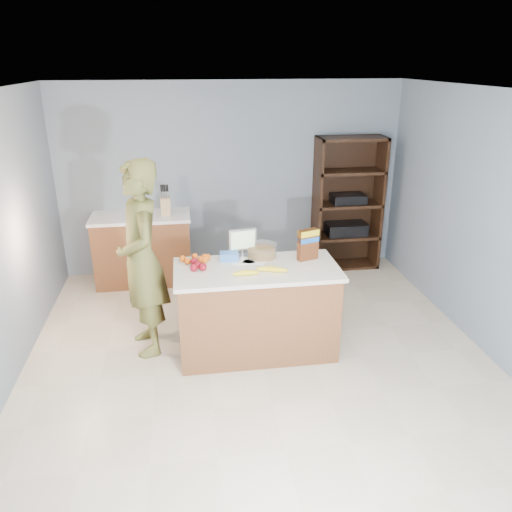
{
  "coord_description": "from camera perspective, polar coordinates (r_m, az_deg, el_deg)",
  "views": [
    {
      "loc": [
        -0.65,
        -3.99,
        2.74
      ],
      "look_at": [
        0.0,
        0.35,
        1.0
      ],
      "focal_mm": 35.0,
      "sensor_mm": 36.0,
      "label": 1
    }
  ],
  "objects": [
    {
      "name": "bananas",
      "position": [
        4.58,
        0.32,
        -1.73
      ],
      "size": [
        0.53,
        0.13,
        0.05
      ],
      "color": "yellow",
      "rests_on": "counter_peninsula"
    },
    {
      "name": "tv",
      "position": [
        4.94,
        -1.55,
        1.75
      ],
      "size": [
        0.28,
        0.12,
        0.28
      ],
      "color": "silver",
      "rests_on": "counter_peninsula"
    },
    {
      "name": "cereal_box",
      "position": [
        4.87,
        5.96,
        1.57
      ],
      "size": [
        0.22,
        0.14,
        0.31
      ],
      "color": "#592B14",
      "rests_on": "counter_peninsula"
    },
    {
      "name": "apples",
      "position": [
        4.71,
        -6.73,
        -1.05
      ],
      "size": [
        0.16,
        0.23,
        0.07
      ],
      "color": "maroon",
      "rests_on": "counter_peninsula"
    },
    {
      "name": "envelopes",
      "position": [
        4.83,
        -0.85,
        -0.72
      ],
      "size": [
        0.35,
        0.2,
        0.0
      ],
      "color": "white",
      "rests_on": "counter_peninsula"
    },
    {
      "name": "back_cabinet",
      "position": [
        6.62,
        -12.75,
        0.86
      ],
      "size": [
        1.24,
        0.62,
        0.9
      ],
      "color": "brown",
      "rests_on": "ground"
    },
    {
      "name": "blue_carton",
      "position": [
        4.88,
        -3.1,
        -0.05
      ],
      "size": [
        0.19,
        0.13,
        0.08
      ],
      "primitive_type": "cube",
      "rotation": [
        0.0,
        0.0,
        -0.07
      ],
      "color": "blue",
      "rests_on": "counter_peninsula"
    },
    {
      "name": "knife_block",
      "position": [
        6.4,
        -10.29,
        5.67
      ],
      "size": [
        0.12,
        0.1,
        0.31
      ],
      "color": "tan",
      "rests_on": "back_cabinet"
    },
    {
      "name": "counter_peninsula",
      "position": [
        4.92,
        0.09,
        -6.55
      ],
      "size": [
        1.56,
        0.76,
        0.9
      ],
      "color": "brown",
      "rests_on": "ground"
    },
    {
      "name": "walls",
      "position": [
        4.19,
        0.72,
        6.56
      ],
      "size": [
        4.52,
        5.02,
        2.51
      ],
      "color": "slate",
      "rests_on": "ground"
    },
    {
      "name": "shelving_unit",
      "position": [
        6.97,
        10.27,
        5.67
      ],
      "size": [
        0.9,
        0.4,
        1.8
      ],
      "color": "black",
      "rests_on": "ground"
    },
    {
      "name": "oranges",
      "position": [
        4.88,
        -6.69,
        -0.28
      ],
      "size": [
        0.3,
        0.17,
        0.06
      ],
      "color": "#E55C0E",
      "rests_on": "counter_peninsula"
    },
    {
      "name": "person",
      "position": [
        4.87,
        -12.93,
        -0.41
      ],
      "size": [
        0.62,
        0.79,
        1.92
      ],
      "primitive_type": "imported",
      "rotation": [
        0.0,
        0.0,
        -1.32
      ],
      "color": "brown",
      "rests_on": "ground"
    },
    {
      "name": "salad_bowl",
      "position": [
        4.95,
        0.64,
        0.53
      ],
      "size": [
        0.3,
        0.3,
        0.13
      ],
      "color": "#267219",
      "rests_on": "counter_peninsula"
    },
    {
      "name": "floor",
      "position": [
        4.88,
        0.62,
        -12.5
      ],
      "size": [
        4.5,
        5.0,
        0.02
      ],
      "primitive_type": "cube",
      "color": "beige",
      "rests_on": "ground"
    }
  ]
}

